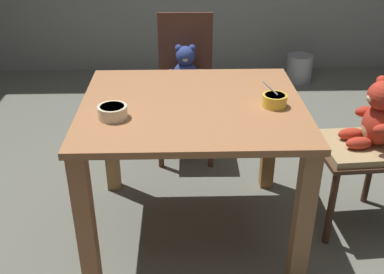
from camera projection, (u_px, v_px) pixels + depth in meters
ground_plane at (192, 230)px, 2.51m from camera, size 5.20×5.20×0.04m
dining_table at (192, 131)px, 2.22m from camera, size 1.05×0.91×0.74m
teddy_chair_near_right at (372, 133)px, 2.31m from camera, size 0.44×0.41×0.89m
teddy_chair_far_center at (186, 80)px, 3.00m from camera, size 0.39×0.38×0.94m
porridge_bowl_yellow_near_right at (275, 100)px, 2.10m from camera, size 0.11×0.11×0.11m
porridge_bowl_cream_near_left at (113, 112)px, 1.99m from camera, size 0.13×0.13×0.06m
metal_pail at (299, 68)px, 4.36m from camera, size 0.24×0.24×0.26m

